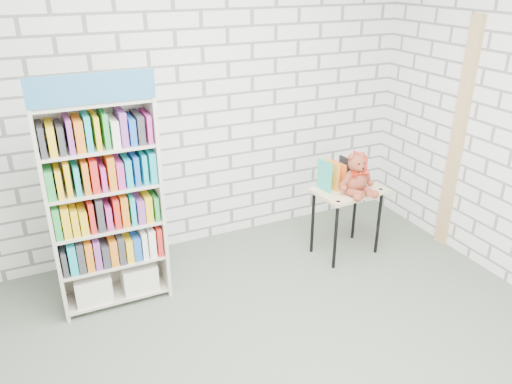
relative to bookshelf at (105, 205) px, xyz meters
name	(u,v)px	position (x,y,z in m)	size (l,w,h in m)	color
ground	(283,381)	(0.80, -1.36, -0.84)	(4.50, 4.50, 0.00)	#515A4C
room_shell	(291,111)	(0.80, -1.36, 0.95)	(4.52, 4.02, 2.81)	silver
bookshelf	(105,205)	(0.00, 0.00, 0.00)	(0.82, 0.32, 1.83)	beige
display_table	(348,198)	(2.06, -0.17, -0.28)	(0.64, 0.48, 0.65)	tan
table_books	(342,173)	(2.05, -0.07, -0.07)	(0.44, 0.23, 0.25)	teal
teddy_bear	(357,178)	(2.07, -0.26, -0.05)	(0.34, 0.31, 0.36)	maroon
door_trim	(458,139)	(3.02, -0.41, 0.21)	(0.05, 0.12, 2.10)	tan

